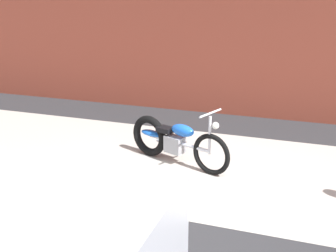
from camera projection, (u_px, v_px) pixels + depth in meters
ground_plane at (177, 219)px, 5.38m from camera, size 80.00×80.00×0.00m
sidewalk_slab at (210, 167)px, 6.95m from camera, size 36.00×3.50×0.01m
motorcycle_blue at (171, 140)px, 7.06m from camera, size 1.92×0.89×1.03m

